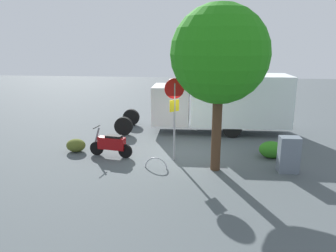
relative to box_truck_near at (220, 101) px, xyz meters
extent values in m
plane|color=#495154|center=(1.50, 3.58, -1.61)|extent=(60.00, 60.00, 0.00)
cylinder|color=black|center=(-0.52, -0.96, -1.16)|extent=(0.91, 0.27, 0.90)
cylinder|color=black|center=(-0.57, 0.94, -1.16)|extent=(0.91, 0.27, 0.90)
cylinder|color=black|center=(4.73, -0.84, -1.16)|extent=(0.91, 0.27, 0.90)
cylinder|color=black|center=(4.69, 1.06, -1.16)|extent=(0.91, 0.27, 0.90)
cube|color=white|center=(-0.95, -0.02, 0.06)|extent=(4.81, 2.31, 2.45)
cube|color=silver|center=(2.43, 0.06, -0.21)|extent=(1.85, 2.14, 1.90)
cube|color=black|center=(2.43, 0.06, 0.39)|extent=(1.87, 1.98, 0.60)
cylinder|color=black|center=(5.08, 4.05, -1.33)|extent=(0.57, 0.19, 0.56)
cylinder|color=black|center=(3.85, 4.26, -1.33)|extent=(0.57, 0.19, 0.56)
cube|color=maroon|center=(4.41, 4.16, -1.05)|extent=(1.14, 0.50, 0.48)
cube|color=black|center=(4.31, 4.18, -0.78)|extent=(0.68, 0.39, 0.12)
cylinder|color=slate|center=(5.03, 4.05, -0.78)|extent=(0.29, 0.12, 0.69)
cylinder|color=black|center=(5.03, 4.05, -0.43)|extent=(0.13, 0.55, 0.04)
cylinder|color=#9E9EA3|center=(1.92, 4.23, -0.13)|extent=(0.08, 0.08, 2.97)
cylinder|color=red|center=(1.92, 4.25, 1.17)|extent=(0.71, 0.32, 0.76)
cube|color=yellow|center=(1.92, 4.25, 0.53)|extent=(0.33, 0.33, 0.44)
cylinder|color=#47301E|center=(0.37, 5.07, -0.16)|extent=(0.34, 0.34, 2.90)
sphere|color=#217D15|center=(0.37, 5.07, 2.44)|extent=(3.28, 3.28, 3.28)
cube|color=slate|center=(-2.16, 5.03, -0.97)|extent=(0.70, 0.48, 1.28)
torus|color=#B7B7BC|center=(2.49, 5.19, -1.61)|extent=(0.85, 0.15, 0.85)
ellipsoid|color=#4F5921|center=(6.08, 3.72, -1.34)|extent=(0.80, 0.65, 0.54)
ellipsoid|color=#2E7C1D|center=(-1.89, 3.60, -1.28)|extent=(0.97, 0.79, 0.66)
camera|label=1|loc=(0.91, 15.91, 2.80)|focal=34.15mm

